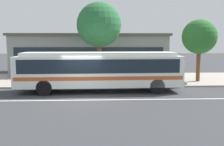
% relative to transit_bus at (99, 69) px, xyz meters
% --- Properties ---
extents(ground_plane, '(120.00, 120.00, 0.00)m').
position_rel_transit_bus_xyz_m(ground_plane, '(-1.10, -1.78, -1.57)').
color(ground_plane, '#37383C').
extents(sidewalk_slab, '(60.00, 8.00, 0.12)m').
position_rel_transit_bus_xyz_m(sidewalk_slab, '(-1.10, 5.35, -1.51)').
color(sidewalk_slab, '#9F968A').
rests_on(sidewalk_slab, ground_plane).
extents(lane_stripe_center, '(56.00, 0.16, 0.01)m').
position_rel_transit_bus_xyz_m(lane_stripe_center, '(-1.10, -2.58, -1.57)').
color(lane_stripe_center, silver).
rests_on(lane_stripe_center, ground_plane).
extents(transit_bus, '(11.06, 2.71, 2.69)m').
position_rel_transit_bus_xyz_m(transit_bus, '(0.00, 0.00, 0.00)').
color(transit_bus, white).
rests_on(transit_bus, ground_plane).
extents(pedestrian_waiting_near_sign, '(0.48, 0.48, 1.72)m').
position_rel_transit_bus_xyz_m(pedestrian_waiting_near_sign, '(4.51, 2.74, -0.44)').
color(pedestrian_waiting_near_sign, '#2D254F').
rests_on(pedestrian_waiting_near_sign, sidewalk_slab).
extents(pedestrian_walking_along_curb, '(0.48, 0.48, 1.67)m').
position_rel_transit_bus_xyz_m(pedestrian_walking_along_curb, '(-2.03, 3.28, -0.47)').
color(pedestrian_walking_along_curb, '#3F3139').
rests_on(pedestrian_walking_along_curb, sidewalk_slab).
extents(pedestrian_standing_by_tree, '(0.45, 0.45, 1.70)m').
position_rel_transit_bus_xyz_m(pedestrian_standing_by_tree, '(1.48, 2.95, -0.46)').
color(pedestrian_standing_by_tree, navy).
rests_on(pedestrian_standing_by_tree, sidewalk_slab).
extents(bus_stop_sign, '(0.08, 0.44, 2.43)m').
position_rel_transit_bus_xyz_m(bus_stop_sign, '(3.66, 1.93, 0.11)').
color(bus_stop_sign, gray).
rests_on(bus_stop_sign, sidewalk_slab).
extents(street_tree_near_stop, '(3.64, 3.64, 6.46)m').
position_rel_transit_bus_xyz_m(street_tree_near_stop, '(-0.03, 3.84, 3.16)').
color(street_tree_near_stop, brown).
rests_on(street_tree_near_stop, sidewalk_slab).
extents(street_tree_mid_block, '(2.84, 2.84, 5.11)m').
position_rel_transit_bus_xyz_m(street_tree_mid_block, '(8.20, 3.56, 2.21)').
color(street_tree_mid_block, brown).
rests_on(street_tree_mid_block, sidewalk_slab).
extents(station_building, '(15.57, 7.77, 4.19)m').
position_rel_transit_bus_xyz_m(station_building, '(-0.95, 10.50, 0.53)').
color(station_building, gray).
rests_on(station_building, ground_plane).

